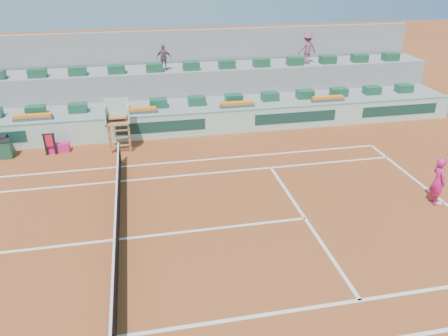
{
  "coord_description": "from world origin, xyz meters",
  "views": [
    {
      "loc": [
        1.06,
        -12.14,
        8.35
      ],
      "look_at": [
        4.0,
        2.5,
        1.0
      ],
      "focal_mm": 35.0,
      "sensor_mm": 36.0,
      "label": 1
    }
  ],
  "objects_px": {
    "player_bag": "(59,147)",
    "drink_cooler_a": "(5,149)",
    "tennis_player": "(438,181)",
    "umpire_chair": "(118,118)"
  },
  "relations": [
    {
      "from": "player_bag",
      "to": "drink_cooler_a",
      "type": "distance_m",
      "value": 2.29
    },
    {
      "from": "tennis_player",
      "to": "player_bag",
      "type": "bearing_deg",
      "value": 151.88
    },
    {
      "from": "player_bag",
      "to": "umpire_chair",
      "type": "height_order",
      "value": "umpire_chair"
    },
    {
      "from": "umpire_chair",
      "to": "tennis_player",
      "type": "distance_m",
      "value": 13.67
    },
    {
      "from": "player_bag",
      "to": "tennis_player",
      "type": "xyz_separation_m",
      "value": [
        14.31,
        -7.65,
        0.71
      ]
    },
    {
      "from": "player_bag",
      "to": "tennis_player",
      "type": "distance_m",
      "value": 16.24
    },
    {
      "from": "player_bag",
      "to": "umpire_chair",
      "type": "bearing_deg",
      "value": -4.73
    },
    {
      "from": "drink_cooler_a",
      "to": "tennis_player",
      "type": "xyz_separation_m",
      "value": [
        16.58,
        -7.44,
        0.5
      ]
    },
    {
      "from": "umpire_chair",
      "to": "drink_cooler_a",
      "type": "distance_m",
      "value": 5.23
    },
    {
      "from": "umpire_chair",
      "to": "tennis_player",
      "type": "height_order",
      "value": "umpire_chair"
    }
  ]
}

